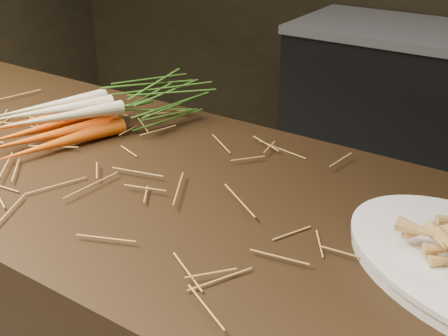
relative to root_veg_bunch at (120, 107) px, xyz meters
The scene contains 2 objects.
straw_bedding 0.32m from the root_veg_bunch, 30.29° to the right, with size 1.40×0.60×0.02m, color #A87435, non-canonical shape.
root_veg_bunch is the anchor object (origin of this frame).
Camera 1 is at (0.63, -0.45, 1.42)m, focal length 45.00 mm.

